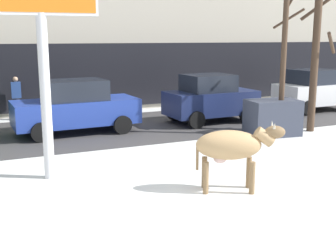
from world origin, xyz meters
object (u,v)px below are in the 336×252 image
(cow_tan, at_px, (232,146))
(dumpster, at_px, (272,118))
(car_white_hatchback, at_px, (314,90))
(bare_tree_right_lot, at_px, (284,55))
(pedestrian_near_billboard, at_px, (17,98))
(car_navy_hatchback, at_px, (210,99))
(bare_tree_left_lot, at_px, (315,61))
(car_blue_sedan, at_px, (76,107))

(cow_tan, height_order, dumpster, cow_tan)
(car_white_hatchback, height_order, dumpster, car_white_hatchback)
(bare_tree_right_lot, bearing_deg, car_white_hatchback, 37.24)
(cow_tan, relative_size, dumpster, 1.12)
(pedestrian_near_billboard, bearing_deg, car_white_hatchback, -14.04)
(car_navy_hatchback, bearing_deg, dumpster, -74.26)
(car_navy_hatchback, bearing_deg, pedestrian_near_billboard, 152.48)
(bare_tree_left_lot, distance_m, dumpster, 2.51)
(pedestrian_near_billboard, relative_size, bare_tree_left_lot, 0.37)
(bare_tree_left_lot, bearing_deg, bare_tree_right_lot, -177.23)
(car_blue_sedan, relative_size, car_white_hatchback, 1.20)
(car_navy_hatchback, height_order, pedestrian_near_billboard, car_navy_hatchback)
(cow_tan, relative_size, car_white_hatchback, 0.53)
(car_white_hatchback, xyz_separation_m, bare_tree_right_lot, (-4.49, -3.41, 1.75))
(car_blue_sedan, bearing_deg, bare_tree_left_lot, -21.73)
(bare_tree_right_lot, distance_m, dumpster, 2.10)
(car_blue_sedan, height_order, bare_tree_right_lot, bare_tree_right_lot)
(pedestrian_near_billboard, bearing_deg, car_blue_sedan, -64.09)
(car_navy_hatchback, distance_m, pedestrian_near_billboard, 7.71)
(pedestrian_near_billboard, height_order, bare_tree_right_lot, bare_tree_right_lot)
(car_blue_sedan, distance_m, dumpster, 6.73)
(car_blue_sedan, distance_m, pedestrian_near_billboard, 3.76)
(cow_tan, height_order, bare_tree_right_lot, bare_tree_right_lot)
(bare_tree_right_lot, bearing_deg, bare_tree_left_lot, 2.77)
(bare_tree_left_lot, relative_size, bare_tree_right_lot, 0.91)
(car_blue_sedan, relative_size, car_navy_hatchback, 1.20)
(cow_tan, height_order, car_white_hatchback, car_white_hatchback)
(pedestrian_near_billboard, xyz_separation_m, bare_tree_left_lot, (9.32, -6.44, 1.59))
(car_white_hatchback, xyz_separation_m, bare_tree_left_lot, (-3.08, -3.34, 1.54))
(bare_tree_right_lot, bearing_deg, car_navy_hatchback, 109.96)
(car_blue_sedan, xyz_separation_m, pedestrian_near_billboard, (-1.65, 3.39, -0.03))
(pedestrian_near_billboard, xyz_separation_m, dumpster, (7.64, -6.42, -0.28))
(car_blue_sedan, distance_m, car_white_hatchback, 10.76)
(cow_tan, height_order, car_navy_hatchback, car_navy_hatchback)
(cow_tan, relative_size, bare_tree_right_lot, 0.37)
(car_blue_sedan, height_order, bare_tree_left_lot, bare_tree_left_lot)
(cow_tan, bearing_deg, bare_tree_right_lot, 41.96)
(car_white_hatchback, relative_size, pedestrian_near_billboard, 2.06)
(car_white_hatchback, xyz_separation_m, dumpster, (-4.76, -3.32, -0.33))
(pedestrian_near_billboard, bearing_deg, bare_tree_right_lot, -39.47)
(car_blue_sedan, height_order, car_navy_hatchback, car_navy_hatchback)
(cow_tan, bearing_deg, bare_tree_left_lot, 34.80)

